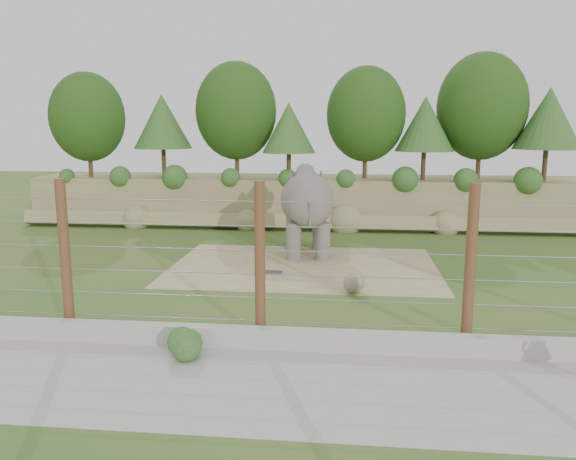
# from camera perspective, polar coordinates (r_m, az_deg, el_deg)

# --- Properties ---
(ground) EXTENTS (90.00, 90.00, 0.00)m
(ground) POSITION_cam_1_polar(r_m,az_deg,el_deg) (18.56, -0.66, -5.99)
(ground) COLOR #336223
(ground) RESTS_ON ground
(back_embankment) EXTENTS (30.00, 5.52, 8.77)m
(back_embankment) POSITION_cam_1_polar(r_m,az_deg,el_deg) (30.42, 3.26, 8.05)
(back_embankment) COLOR #8C7E54
(back_embankment) RESTS_ON ground
(dirt_patch) EXTENTS (10.00, 7.00, 0.02)m
(dirt_patch) POSITION_cam_1_polar(r_m,az_deg,el_deg) (21.39, 1.62, -3.73)
(dirt_patch) COLOR tan
(dirt_patch) RESTS_ON ground
(drain_grate) EXTENTS (1.00, 0.60, 0.03)m
(drain_grate) POSITION_cam_1_polar(r_m,az_deg,el_deg) (20.44, -2.01, -4.34)
(drain_grate) COLOR #262628
(drain_grate) RESTS_ON dirt_patch
(elephant) EXTENTS (2.41, 4.59, 3.56)m
(elephant) POSITION_cam_1_polar(r_m,az_deg,el_deg) (23.02, 1.97, 1.78)
(elephant) COLOR slate
(elephant) RESTS_ON ground
(stone_ball) EXTENTS (0.66, 0.66, 0.66)m
(stone_ball) POSITION_cam_1_polar(r_m,az_deg,el_deg) (18.06, 6.68, -5.37)
(stone_ball) COLOR gray
(stone_ball) RESTS_ON dirt_patch
(retaining_wall) EXTENTS (26.00, 0.35, 0.50)m
(retaining_wall) POSITION_cam_1_polar(r_m,az_deg,el_deg) (13.80, -3.13, -10.87)
(retaining_wall) COLOR #A8A69D
(retaining_wall) RESTS_ON ground
(walkway) EXTENTS (26.00, 4.00, 0.01)m
(walkway) POSITION_cam_1_polar(r_m,az_deg,el_deg) (12.09, -4.67, -15.38)
(walkway) COLOR #A8A69D
(walkway) RESTS_ON ground
(barrier_fence) EXTENTS (20.26, 0.26, 4.00)m
(barrier_fence) POSITION_cam_1_polar(r_m,az_deg,el_deg) (13.74, -2.87, -3.30)
(barrier_fence) COLOR brown
(barrier_fence) RESTS_ON ground
(walkway_shrub) EXTENTS (0.72, 0.72, 0.72)m
(walkway_shrub) POSITION_cam_1_polar(r_m,az_deg,el_deg) (13.36, -10.40, -11.23)
(walkway_shrub) COLOR #284F1A
(walkway_shrub) RESTS_ON walkway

